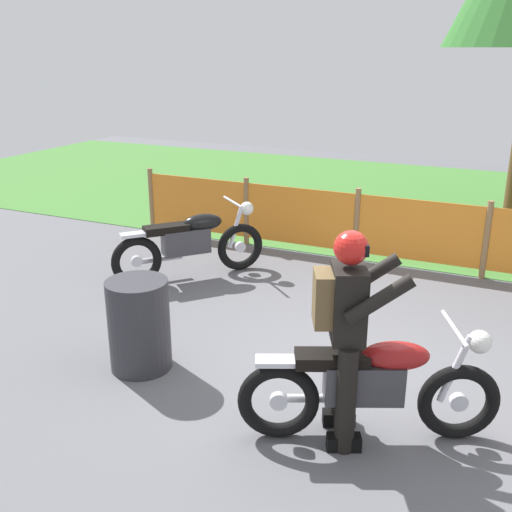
# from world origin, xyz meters

# --- Properties ---
(ground) EXTENTS (24.00, 24.00, 0.02)m
(ground) POSITION_xyz_m (0.00, 0.00, -0.01)
(ground) COLOR #5B5B60
(grass_verge) EXTENTS (24.00, 7.78, 0.01)m
(grass_verge) POSITION_xyz_m (0.00, 6.93, 0.01)
(grass_verge) COLOR #427A33
(grass_verge) RESTS_ON ground
(barrier_fence) EXTENTS (8.74, 0.08, 1.05)m
(barrier_fence) POSITION_xyz_m (0.00, 3.04, 0.54)
(barrier_fence) COLOR olive
(barrier_fence) RESTS_ON ground
(motorcycle_lead) EXTENTS (1.89, 0.99, 0.96)m
(motorcycle_lead) POSITION_xyz_m (0.39, -0.97, 0.46)
(motorcycle_lead) COLOR black
(motorcycle_lead) RESTS_ON ground
(motorcycle_trailing) EXTENTS (1.45, 1.64, 0.98)m
(motorcycle_trailing) POSITION_xyz_m (-2.65, 1.46, 0.48)
(motorcycle_trailing) COLOR black
(motorcycle_trailing) RESTS_ON ground
(rider_lead) EXTENTS (0.78, 0.69, 1.69)m
(rider_lead) POSITION_xyz_m (0.19, -1.06, 0.95)
(rider_lead) COLOR black
(rider_lead) RESTS_ON ground
(spare_drum) EXTENTS (0.58, 0.58, 0.88)m
(spare_drum) POSITION_xyz_m (-1.86, -0.80, 0.44)
(spare_drum) COLOR #2D2D33
(spare_drum) RESTS_ON ground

